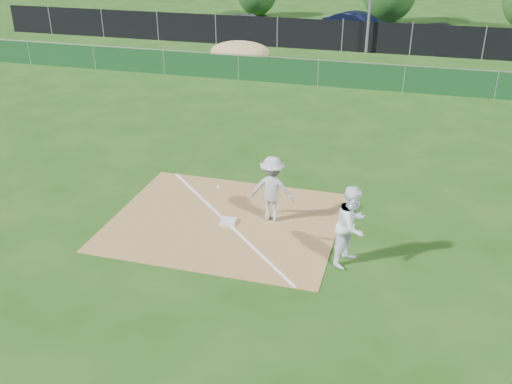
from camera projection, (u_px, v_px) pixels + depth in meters
ground at (296, 118)px, 23.17m from camera, size 90.00×90.00×0.00m
infield_dirt at (225, 221)px, 15.39m from camera, size 6.00×5.00×0.02m
foul_line at (225, 220)px, 15.39m from camera, size 5.01×5.01×0.01m
green_fence at (318, 73)px, 27.23m from camera, size 44.00×0.05×1.20m
dirt_mound at (240, 52)px, 31.48m from camera, size 3.38×2.60×1.17m
black_fence at (342, 36)px, 34.01m from camera, size 46.00×0.04×1.80m
parking_lot at (352, 36)px, 38.72m from camera, size 46.00×9.00×0.01m
first_base at (228, 221)px, 15.26m from camera, size 0.43×0.43×0.08m
play_at_first at (272, 189)px, 15.09m from camera, size 2.21×0.69×1.81m
runner at (352, 226)px, 13.18m from camera, size 1.05×1.17×1.98m
car_left at (250, 22)px, 39.51m from camera, size 4.19×3.01×1.33m
car_mid at (359, 25)px, 37.87m from camera, size 5.06×3.49×1.58m
car_right at (445, 34)px, 35.85m from camera, size 4.76×2.88×1.29m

